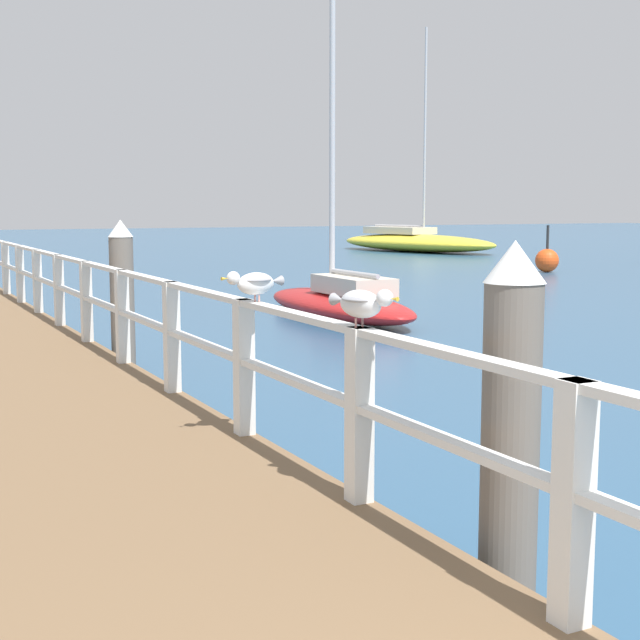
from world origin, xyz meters
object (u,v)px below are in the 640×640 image
at_px(boat_1, 415,241).
at_px(channel_buoy, 547,260).
at_px(dock_piling_far, 122,296).
at_px(seagull_foreground, 362,302).
at_px(seagull_background, 255,282).
at_px(boat_3, 340,300).
at_px(dock_piling_near, 511,428).

relative_size(boat_1, channel_buoy, 6.71).
height_order(dock_piling_far, seagull_foreground, dock_piling_far).
distance_m(dock_piling_far, boat_1, 29.63).
bearing_deg(seagull_background, channel_buoy, -56.51).
bearing_deg(dock_piling_far, channel_buoy, 34.21).
bearing_deg(boat_3, seagull_background, -120.76).
bearing_deg(seagull_background, seagull_foreground, 169.65).
bearing_deg(seagull_foreground, dock_piling_far, -108.99).
bearing_deg(boat_1, dock_piling_near, 44.64).
bearing_deg(boat_3, dock_piling_far, -143.80).
bearing_deg(channel_buoy, seagull_foreground, -133.20).
relative_size(seagull_foreground, seagull_background, 0.99).
height_order(boat_3, channel_buoy, boat_3).
bearing_deg(seagull_foreground, boat_3, -133.08).
relative_size(seagull_foreground, boat_1, 0.05).
height_order(dock_piling_near, seagull_foreground, dock_piling_near).
distance_m(seagull_foreground, boat_3, 11.04).
distance_m(boat_3, channel_buoy, 13.05).
bearing_deg(seagull_foreground, boat_1, -138.86).
relative_size(boat_1, boat_3, 1.48).
xyz_separation_m(dock_piling_far, boat_1, (18.81, 22.88, -0.47)).
relative_size(dock_piling_far, seagull_background, 3.79).
xyz_separation_m(seagull_foreground, channel_buoy, (15.93, 16.97, -1.10)).
xyz_separation_m(boat_1, boat_3, (-14.13, -19.53, -0.10)).
relative_size(dock_piling_near, dock_piling_far, 1.00).
relative_size(dock_piling_near, boat_3, 0.28).
bearing_deg(channel_buoy, boat_1, 75.18).
xyz_separation_m(dock_piling_near, boat_1, (18.81, 30.06, -0.47)).
distance_m(dock_piling_near, seagull_background, 2.31).
height_order(dock_piling_far, seagull_background, dock_piling_far).
bearing_deg(dock_piling_near, channel_buoy, 48.77).
distance_m(dock_piling_near, boat_3, 11.53).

